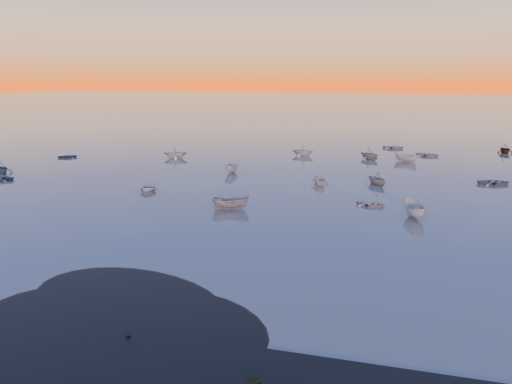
% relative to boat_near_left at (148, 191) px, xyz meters
% --- Properties ---
extents(ground, '(600.00, 600.00, 0.00)m').
position_rel_boat_near_left_xyz_m(ground, '(18.39, 70.82, 0.00)').
color(ground, '#615951').
rests_on(ground, ground).
extents(mud_lobes, '(140.00, 6.00, 0.07)m').
position_rel_boat_near_left_xyz_m(mud_lobes, '(18.39, -30.18, 0.01)').
color(mud_lobes, black).
rests_on(mud_lobes, ground).
extents(moored_fleet, '(124.00, 58.00, 1.20)m').
position_rel_boat_near_left_xyz_m(moored_fleet, '(18.39, 23.82, 0.00)').
color(moored_fleet, silver).
rests_on(moored_fleet, ground).
extents(boat_near_left, '(4.41, 2.95, 1.02)m').
position_rel_boat_near_left_xyz_m(boat_near_left, '(0.00, 0.00, 0.00)').
color(boat_near_left, silver).
rests_on(boat_near_left, ground).
extents(boat_near_center, '(2.95, 4.44, 1.42)m').
position_rel_boat_near_left_xyz_m(boat_near_center, '(12.75, -5.18, 0.00)').
color(boat_near_center, slate).
rests_on(boat_near_center, ground).
extents(boat_near_right, '(3.85, 2.91, 1.23)m').
position_rel_boat_near_left_xyz_m(boat_near_right, '(20.26, 9.94, 0.00)').
color(boat_near_right, silver).
rests_on(boat_near_right, ground).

